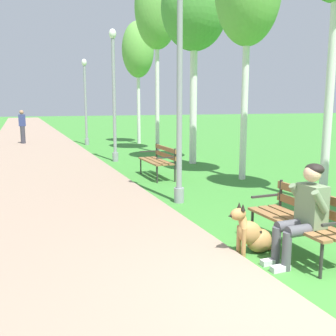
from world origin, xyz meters
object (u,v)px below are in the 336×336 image
birch_tree_fifth (157,9)px  park_bench_mid (159,159)px  pedestrian_distant (22,127)px  birch_tree_fourth (194,10)px  birch_tree_sixth (138,50)px  park_bench_near (302,216)px  dog_shepherd (253,234)px  lamp_post_far (85,101)px  lamp_post_near (180,87)px  person_seated_on_near_bench (304,210)px  lamp_post_mid (114,95)px

birch_tree_fifth → park_bench_mid: bearing=-109.3°
birch_tree_fifth → pedestrian_distant: 8.71m
birch_tree_fourth → birch_tree_sixth: size_ratio=1.06×
park_bench_near → dog_shepherd: park_bench_near is taller
lamp_post_far → birch_tree_fifth: 5.68m
park_bench_near → park_bench_mid: size_ratio=1.00×
lamp_post_near → birch_tree_sixth: 11.80m
park_bench_mid → dog_shepherd: size_ratio=1.81×
park_bench_near → lamp_post_far: bearing=91.5°
dog_shepherd → lamp_post_far: size_ratio=0.21×
park_bench_mid → person_seated_on_near_bench: (-0.26, -5.91, 0.17)m
birch_tree_sixth → lamp_post_mid: bearing=-114.8°
person_seated_on_near_bench → birch_tree_fourth: birch_tree_fourth is taller
person_seated_on_near_bench → birch_tree_fifth: (2.02, 10.95, 4.85)m
birch_tree_fifth → birch_tree_fourth: bearing=-87.7°
person_seated_on_near_bench → birch_tree_fifth: bearing=79.6°
lamp_post_near → birch_tree_fifth: (2.29, 7.67, 3.26)m
birch_tree_fifth → pedestrian_distant: size_ratio=4.31×
lamp_post_mid → birch_tree_fourth: bearing=-30.4°
person_seated_on_near_bench → dog_shepherd: 0.76m
birch_tree_fifth → person_seated_on_near_bench: bearing=-100.4°
park_bench_mid → lamp_post_mid: size_ratio=0.34×
pedestrian_distant → birch_tree_sixth: bearing=-17.5°
lamp_post_mid → birch_tree_sixth: size_ratio=0.75×
birch_tree_fifth → lamp_post_mid: bearing=-140.7°
lamp_post_near → birch_tree_fourth: bearing=62.0°
lamp_post_far → park_bench_mid: bearing=-87.2°
park_bench_mid → person_seated_on_near_bench: person_seated_on_near_bench is taller
lamp_post_near → birch_tree_fifth: size_ratio=0.62×
lamp_post_mid → lamp_post_far: size_ratio=1.09×
lamp_post_mid → birch_tree_fourth: birch_tree_fourth is taller
dog_shepherd → lamp_post_mid: bearing=88.5°
park_bench_near → birch_tree_fourth: size_ratio=0.24×
park_bench_mid → pedestrian_distant: (-3.28, 10.37, 0.33)m
park_bench_mid → lamp_post_far: lamp_post_far is taller
lamp_post_far → pedestrian_distant: 3.40m
birch_tree_fifth → birch_tree_sixth: 3.80m
person_seated_on_near_bench → lamp_post_near: size_ratio=0.28×
person_seated_on_near_bench → birch_tree_fourth: bearing=74.7°
dog_shepherd → birch_tree_fourth: size_ratio=0.13×
person_seated_on_near_bench → lamp_post_far: size_ratio=0.31×
person_seated_on_near_bench → lamp_post_mid: bearing=91.0°
lamp_post_far → birch_tree_sixth: size_ratio=0.69×
person_seated_on_near_bench → dog_shepherd: (-0.39, 0.49, -0.42)m
park_bench_near → pedestrian_distant: pedestrian_distant is taller
birch_tree_sixth → pedestrian_distant: birch_tree_sixth is taller
park_bench_near → birch_tree_fourth: bearing=75.6°
lamp_post_near → lamp_post_mid: bearing=88.9°
park_bench_mid → dog_shepherd: 5.46m
person_seated_on_near_bench → lamp_post_mid: size_ratio=0.29×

